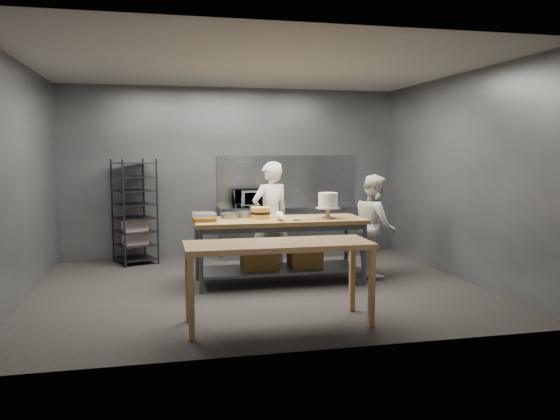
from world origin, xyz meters
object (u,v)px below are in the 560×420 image
Objects in this scene: near_counter at (278,250)px; frosted_cake_stand at (328,202)px; chef_behind at (271,217)px; work_table at (279,243)px; chef_right at (375,225)px; microwave at (249,198)px; layer_cake at (261,213)px; speed_rack at (135,212)px.

near_counter is 2.09m from frosted_cake_stand.
near_counter is 2.58m from chef_behind.
frosted_cake_stand is (1.10, 1.74, 0.34)m from near_counter.
near_counter is at bearing -102.61° from work_table.
microwave is (-1.62, 1.83, 0.29)m from chef_right.
microwave is 2.24m from frosted_cake_stand.
microwave is (-0.13, 1.28, 0.19)m from chef_behind.
chef_behind is 0.67m from layer_cake.
frosted_cake_stand is (0.68, -0.13, 0.58)m from work_table.
layer_cake is (-0.27, -0.60, 0.14)m from chef_behind.
chef_right is at bearing 1.69° from layer_cake.
work_table is at bearing 68.42° from chef_behind.
speed_rack is at bearing 143.85° from frosted_cake_stand.
chef_right is 5.52× the size of layer_cake.
work_table is 0.74m from chef_behind.
near_counter is 5.43× the size of frosted_cake_stand.
speed_rack reaches higher than chef_right.
work_table is 8.66× the size of layer_cake.
layer_cake is at bearing 161.79° from work_table.
speed_rack is 1.14× the size of chef_right.
chef_right is at bearing -26.07° from speed_rack.
near_counter is 3.69× the size of microwave.
chef_behind is at bearing 65.83° from layer_cake.
near_counter is at bearing -94.87° from layer_cake.
work_table is 0.91m from frosted_cake_stand.
microwave is 1.47× the size of frosted_cake_stand.
near_counter is 1.14× the size of speed_rack.
work_table is at bearing -42.37° from speed_rack.
near_counter is 4.10m from speed_rack.
speed_rack is 2.40m from chef_behind.
microwave is (-0.11, 1.96, 0.48)m from work_table.
layer_cake is (-0.14, -1.88, -0.05)m from microwave.
microwave is at bearing 2.35° from speed_rack.
work_table is 2.02m from microwave.
speed_rack reaches higher than chef_behind.
frosted_cake_stand is (2.75, -2.01, 0.30)m from speed_rack.
speed_rack is at bearing -50.31° from chef_behind.
chef_behind is 4.67× the size of frosted_cake_stand.
chef_behind is (0.43, 2.55, 0.05)m from near_counter.
microwave reaches higher than work_table.
chef_right is at bearing 139.71° from chef_behind.
work_table is 1.20× the size of near_counter.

